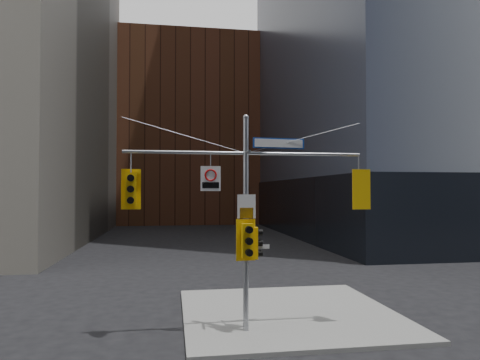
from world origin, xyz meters
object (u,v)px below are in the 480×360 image
object	(u,v)px
traffic_light_east_arm	(359,189)
street_sign_blade	(279,143)
traffic_light_west_arm	(131,189)
traffic_light_pole_side	(255,243)
signal_assembly	(246,201)
traffic_light_pole_front	(247,240)
regulatory_sign_arm	(211,178)

from	to	relation	value
traffic_light_east_arm	street_sign_blade	bearing A→B (deg)	-2.69
traffic_light_west_arm	traffic_light_pole_side	xyz separation A→B (m)	(4.04, -0.01, -1.79)
traffic_light_east_arm	traffic_light_pole_side	distance (m)	4.06
signal_assembly	traffic_light_pole_front	world-z (taller)	signal_assembly
signal_assembly	traffic_light_east_arm	bearing A→B (deg)	0.01
traffic_light_pole_side	traffic_light_pole_front	bearing A→B (deg)	135.95
traffic_light_pole_front	street_sign_blade	bearing A→B (deg)	7.41
traffic_light_pole_side	street_sign_blade	xyz separation A→B (m)	(0.81, 0.00, 3.34)
traffic_light_east_arm	traffic_light_pole_side	xyz separation A→B (m)	(-3.65, 0.00, -1.79)
traffic_light_east_arm	regulatory_sign_arm	bearing A→B (deg)	-2.40
traffic_light_west_arm	traffic_light_east_arm	distance (m)	7.70
signal_assembly	street_sign_blade	world-z (taller)	signal_assembly
traffic_light_west_arm	street_sign_blade	xyz separation A→B (m)	(4.85, -0.01, 1.55)
traffic_light_east_arm	traffic_light_pole_side	world-z (taller)	traffic_light_east_arm
traffic_light_pole_side	traffic_light_west_arm	bearing A→B (deg)	96.16
traffic_light_east_arm	street_sign_blade	size ratio (longest dim) A/B	0.76
regulatory_sign_arm	traffic_light_pole_side	bearing A→B (deg)	7.39
traffic_light_east_arm	street_sign_blade	world-z (taller)	street_sign_blade
signal_assembly	traffic_light_pole_side	world-z (taller)	signal_assembly
traffic_light_west_arm	traffic_light_pole_front	bearing A→B (deg)	-7.62
signal_assembly	traffic_light_west_arm	xyz separation A→B (m)	(-3.72, 0.01, 0.38)
street_sign_blade	traffic_light_west_arm	bearing A→B (deg)	174.17
traffic_light_west_arm	traffic_light_pole_front	distance (m)	4.09
traffic_light_pole_side	traffic_light_pole_front	size ratio (longest dim) A/B	0.77
traffic_light_west_arm	regulatory_sign_arm	bearing A→B (deg)	-4.07
traffic_light_west_arm	street_sign_blade	distance (m)	5.09
traffic_light_pole_front	street_sign_blade	xyz separation A→B (m)	(1.13, 0.27, 3.22)
regulatory_sign_arm	signal_assembly	bearing A→B (deg)	7.51
traffic_light_pole_front	traffic_light_east_arm	bearing A→B (deg)	-2.16
traffic_light_west_arm	traffic_light_pole_side	distance (m)	4.42
street_sign_blade	regulatory_sign_arm	size ratio (longest dim) A/B	2.21
traffic_light_pole_side	regulatory_sign_arm	world-z (taller)	regulatory_sign_arm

